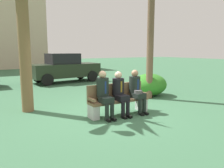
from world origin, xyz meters
TOP-DOWN VIEW (x-y plane):
  - ground_plane at (0.00, 0.00)m, footprint 80.00×80.00m
  - park_bench at (0.10, -0.20)m, footprint 1.86×0.44m
  - seated_man_left at (-0.43, -0.33)m, footprint 0.34×0.72m
  - seated_man_middle at (0.08, -0.33)m, footprint 0.34×0.72m
  - seated_man_right at (0.67, -0.33)m, footprint 0.34×0.72m
  - shrub_near_bench at (2.67, 1.42)m, footprint 1.46×1.34m
  - parked_car_far at (0.93, 6.95)m, footprint 4.01×1.97m

SIDE VIEW (x-z plane):
  - ground_plane at x=0.00m, z-range 0.00..0.00m
  - park_bench at x=0.10m, z-range -0.03..0.87m
  - shrub_near_bench at x=2.67m, z-range 0.00..0.91m
  - seated_man_middle at x=0.08m, z-range 0.08..1.34m
  - seated_man_right at x=0.67m, z-range 0.07..1.36m
  - seated_man_left at x=-0.43m, z-range 0.08..1.39m
  - parked_car_far at x=0.93m, z-range 0.00..1.68m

